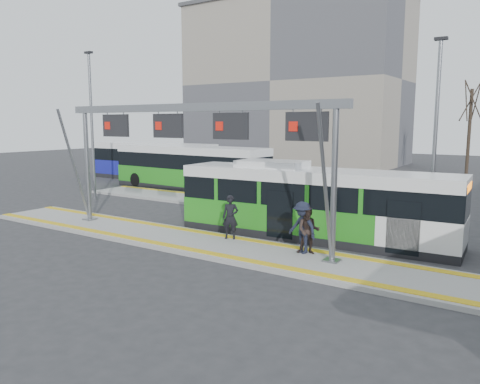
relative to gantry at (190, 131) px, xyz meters
The scene contains 18 objects.
ground 4.32m from the gantry, 36.20° to the right, with size 120.00×120.00×0.00m, color #2D2D30.
platform_main 4.25m from the gantry, 36.20° to the right, with size 22.00×3.00×0.15m, color gray.
platform_second 9.55m from the gantry, 115.25° to the left, with size 20.00×3.00×0.15m, color gray.
tactile_main 4.16m from the gantry, 36.20° to the right, with size 22.00×2.65×0.02m.
tactile_second 10.47m from the gantry, 112.32° to the left, with size 20.00×0.35×0.02m.
gantry is the anchor object (origin of this frame).
apartment_block 38.58m from the gantry, 110.90° to the left, with size 24.50×12.50×18.40m.
hero_bus 5.65m from the gantry, 39.90° to the left, with size 11.27×2.97×3.07m.
bg_bus_green 14.70m from the gantry, 129.89° to the left, with size 12.21×3.22×3.02m.
bg_bus_blue 21.01m from the gantry, 138.12° to the left, with size 11.48×2.67×2.99m.
passenger_a 3.64m from the gantry, 26.11° to the left, with size 0.62×0.41×1.71m, color black.
passenger_b 5.87m from the gantry, ahead, with size 0.79×0.62×1.63m, color #2E231F.
passenger_c 5.64m from the gantry, ahead, with size 1.16×0.67×1.80m, color black.
tree_left 31.30m from the gantry, 97.11° to the left, with size 1.40×1.40×8.55m.
tree_mid 30.87m from the gantry, 79.46° to the left, with size 1.40×1.40×8.44m.
tree_far 38.25m from the gantry, 126.67° to the left, with size 1.40×1.40×7.61m.
lamp_west 12.28m from the gantry, 157.82° to the left, with size 0.50×0.25×8.73m.
lamp_east 9.96m from the gantry, 40.80° to the left, with size 0.50×0.25×7.98m.
Camera 1 is at (11.14, -13.64, 4.62)m, focal length 35.00 mm.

